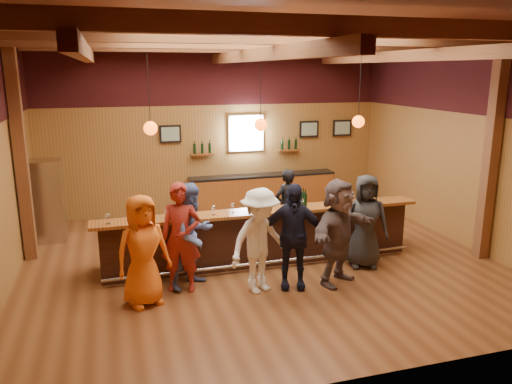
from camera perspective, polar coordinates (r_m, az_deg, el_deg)
The scene contains 27 objects.
room at distance 9.30m, azimuth 0.43°, elevation 10.87°, with size 9.04×9.00×4.52m.
bar_counter at distance 9.90m, azimuth 0.34°, elevation -4.85°, with size 6.30×1.07×1.11m.
back_bar_cabinet at distance 13.53m, azimuth 0.77°, elevation 0.06°, with size 4.00×0.52×0.95m.
window at distance 13.34m, azimuth -1.15°, elevation 6.74°, with size 0.95×0.09×0.95m.
framed_pictures at distance 13.58m, azimuth 2.41°, elevation 7.07°, with size 5.35×0.05×0.45m.
wine_shelves at distance 13.34m, azimuth -1.07°, elevation 4.88°, with size 3.00×0.18×0.30m.
pendant_lights at distance 9.28m, azimuth 0.53°, elevation 7.74°, with size 4.24×0.24×1.37m.
stainless_fridge at distance 11.84m, azimuth -22.77°, elevation -0.91°, with size 0.70×0.70×1.80m, color silver.
customer_orange at distance 8.14m, azimuth -12.83°, elevation -6.54°, with size 0.89×0.58×1.82m, color orange.
customer_redvest at distance 8.51m, azimuth -8.58°, elevation -5.18°, with size 0.69×0.45×1.88m, color maroon.
customer_denim at distance 8.66m, azimuth -7.28°, elevation -4.92°, with size 0.90×0.70×1.85m, color #5165A3.
customer_white at distance 8.38m, azimuth 0.44°, elevation -5.60°, with size 1.17×0.67×1.81m, color white.
customer_navy at distance 8.56m, azimuth 4.18°, elevation -5.05°, with size 1.09×0.45×1.86m, color black.
customer_brown at distance 8.81m, azimuth 9.37°, elevation -4.53°, with size 1.75×0.56×1.89m, color #5D4B4A.
customer_dark at distance 9.68m, azimuth 12.36°, elevation -3.29°, with size 0.88×0.57×1.80m, color #272729.
bartender at distance 10.81m, azimuth 3.49°, elevation -1.62°, with size 0.60×0.39×1.64m, color black.
ice_bucket at distance 9.53m, azimuth 1.24°, elevation -1.15°, with size 0.22×0.22×0.24m, color olive.
bottle_a at distance 9.75m, azimuth 5.37°, elevation -0.75°, with size 0.08×0.08×0.35m.
bottle_b at distance 9.72m, azimuth 5.65°, elevation -0.87°, with size 0.07×0.07×0.33m.
glass_a at distance 8.92m, azimuth -16.58°, elevation -2.69°, with size 0.08×0.08×0.19m.
glass_b at distance 9.03m, azimuth -10.24°, elevation -2.20°, with size 0.08×0.08×0.17m.
glass_c at distance 9.04m, azimuth -7.50°, elevation -1.99°, with size 0.09×0.09×0.19m.
glass_d at distance 9.11m, azimuth -4.91°, elevation -1.82°, with size 0.08×0.08×0.18m.
glass_e at distance 9.25m, azimuth -2.66°, elevation -1.57°, with size 0.08×0.08×0.18m.
glass_f at distance 9.62m, azimuth 5.27°, elevation -1.03°, with size 0.08×0.08×0.17m.
glass_g at distance 9.91m, azimuth 8.85°, elevation -0.59°, with size 0.09×0.09×0.20m.
glass_h at distance 10.11m, azimuth 10.99°, elevation -0.46°, with size 0.08×0.08×0.18m.
Camera 1 is at (-2.70, -8.83, 3.68)m, focal length 35.00 mm.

